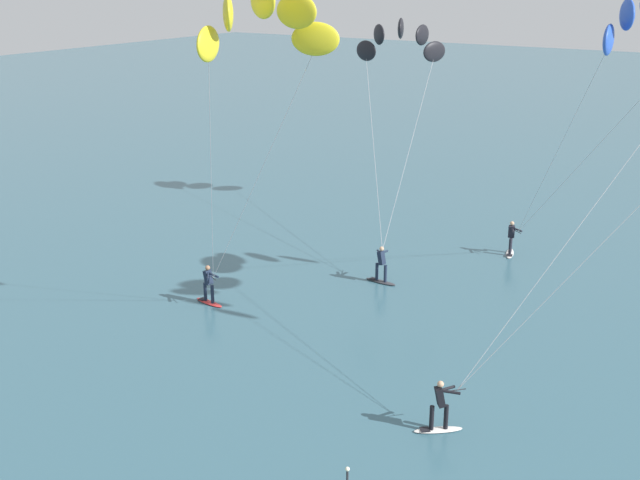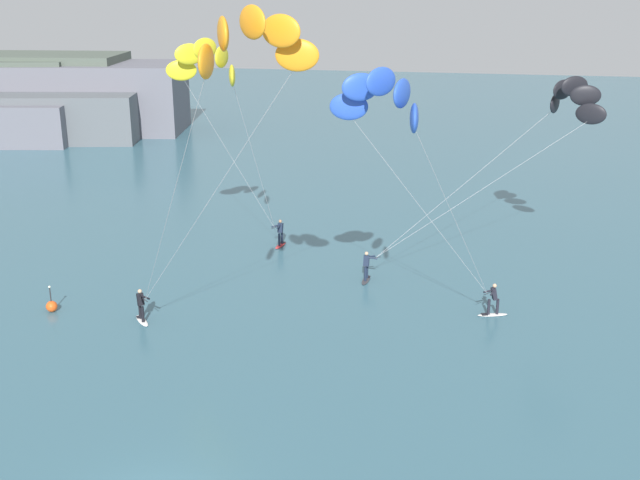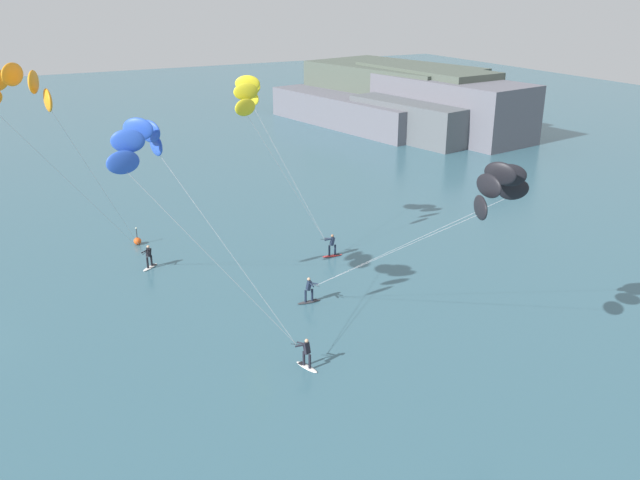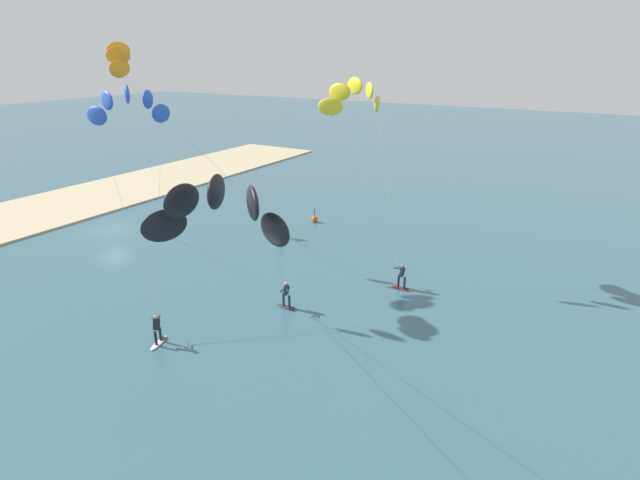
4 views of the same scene
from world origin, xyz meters
name	(u,v)px [view 2 (image 2 of 4)]	position (x,y,z in m)	size (l,w,h in m)	color
kitesurfer_nearshore	(245,59)	(1.62, 6.63, 13.22)	(10.45, 10.01, 14.98)	white
kitesurfer_mid_water	(387,109)	(5.89, 11.40, 10.94)	(8.04, 8.57, 12.58)	white
kitesurfer_far_out	(564,105)	(14.09, 25.42, 9.17)	(12.32, 7.99, 10.74)	#333338
kitesurfer_downwind	(209,70)	(-4.42, 20.98, 11.16)	(5.43, 7.49, 12.83)	red
marker_buoy	(52,306)	(-10.76, 13.87, 0.30)	(0.56, 0.56, 1.38)	#EA5119
distant_headland	(8,100)	(-39.22, 57.77, 3.25)	(37.96, 23.50, 7.96)	#4C564C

